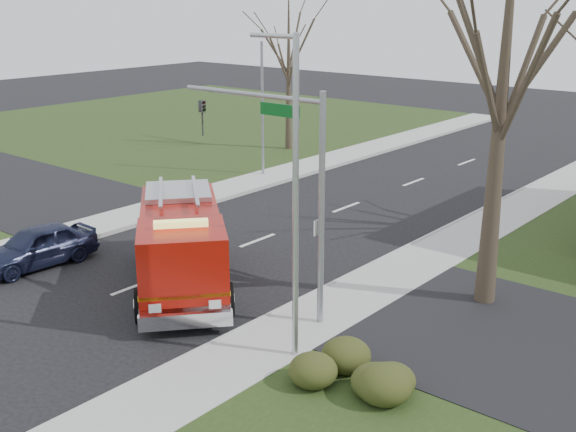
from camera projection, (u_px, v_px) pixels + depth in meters
The scene contains 11 objects.
ground at pixel (136, 286), 23.86m from camera, with size 120.00×120.00×0.00m, color black.
sidewalk_right at pixel (279, 339), 20.05m from camera, with size 2.40×80.00×0.15m, color #9F9F99.
sidewalk_left at pixel (32, 244), 27.62m from camera, with size 2.40×80.00×0.15m, color #9F9F99.
hedge_corner at pixel (340, 368), 17.46m from camera, with size 2.80×2.00×0.90m, color #2D3513.
bare_tree_near at pixel (505, 62), 20.29m from camera, with size 6.00×6.00×12.00m.
bare_tree_left at pixel (289, 59), 43.04m from camera, with size 4.50×4.50×9.00m.
traffic_signal_mast at pixel (286, 162), 20.40m from camera, with size 5.29×0.18×6.80m.
streetlight_pole at pixel (294, 193), 17.79m from camera, with size 1.48×0.16×8.40m.
utility_pole_far at pixel (262, 111), 37.28m from camera, with size 0.14×0.14×7.00m, color gray.
fire_engine at pixel (181, 248), 23.34m from camera, with size 7.40×6.89×3.05m.
parked_car_maroon at pixel (37, 246), 25.45m from camera, with size 1.73×4.30×1.47m, color #191E38.
Camera 1 is at (18.00, -13.81, 9.23)m, focal length 45.00 mm.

